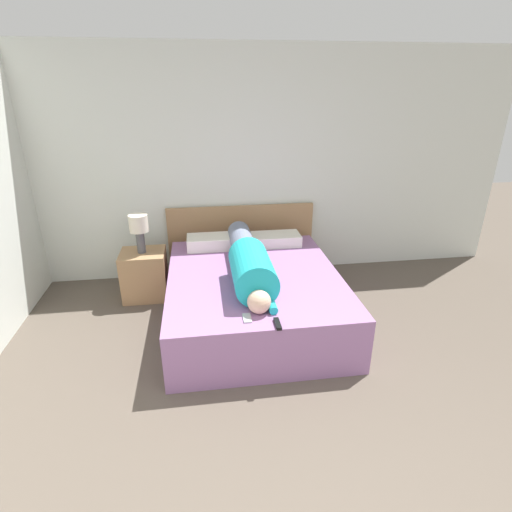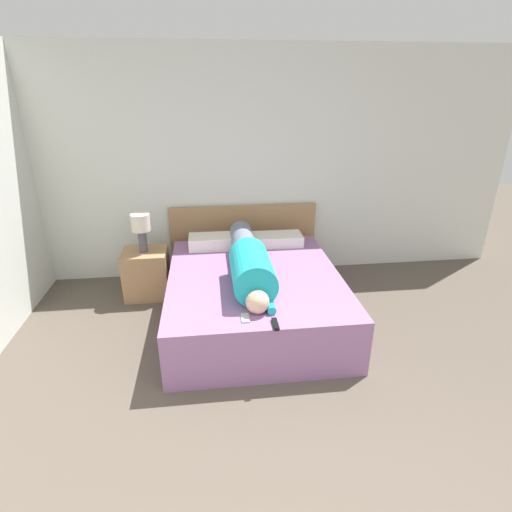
# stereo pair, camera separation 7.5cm
# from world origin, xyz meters

# --- Properties ---
(wall_back) EXTENTS (6.13, 0.06, 2.60)m
(wall_back) POSITION_xyz_m (0.00, 3.98, 1.30)
(wall_back) COLOR silver
(wall_back) RESTS_ON ground_plane
(bed) EXTENTS (1.63, 1.93, 0.50)m
(bed) POSITION_xyz_m (-0.18, 2.80, 0.25)
(bed) COLOR #936699
(bed) RESTS_ON ground_plane
(headboard) EXTENTS (1.75, 0.04, 0.86)m
(headboard) POSITION_xyz_m (-0.18, 3.91, 0.43)
(headboard) COLOR #A37A51
(headboard) RESTS_ON ground_plane
(nightstand) EXTENTS (0.47, 0.41, 0.53)m
(nightstand) POSITION_xyz_m (-1.30, 3.44, 0.26)
(nightstand) COLOR #A37A51
(nightstand) RESTS_ON ground_plane
(table_lamp) EXTENTS (0.20, 0.20, 0.42)m
(table_lamp) POSITION_xyz_m (-1.30, 3.44, 0.81)
(table_lamp) COLOR #4C4C51
(table_lamp) RESTS_ON nightstand
(person_lying) EXTENTS (0.36, 1.67, 0.36)m
(person_lying) POSITION_xyz_m (-0.24, 2.74, 0.66)
(person_lying) COLOR #DBB293
(person_lying) RESTS_ON bed
(pillow_near_headboard) EXTENTS (0.61, 0.29, 0.14)m
(pillow_near_headboard) POSITION_xyz_m (-0.52, 3.53, 0.57)
(pillow_near_headboard) COLOR silver
(pillow_near_headboard) RESTS_ON bed
(pillow_second) EXTENTS (0.58, 0.29, 0.12)m
(pillow_second) POSITION_xyz_m (0.15, 3.53, 0.57)
(pillow_second) COLOR silver
(pillow_second) RESTS_ON bed
(tv_remote) EXTENTS (0.04, 0.15, 0.02)m
(tv_remote) POSITION_xyz_m (-0.13, 1.89, 0.52)
(tv_remote) COLOR black
(tv_remote) RESTS_ON bed
(cell_phone) EXTENTS (0.06, 0.13, 0.01)m
(cell_phone) POSITION_xyz_m (-0.34, 2.01, 0.51)
(cell_phone) COLOR #B2B7BC
(cell_phone) RESTS_ON bed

